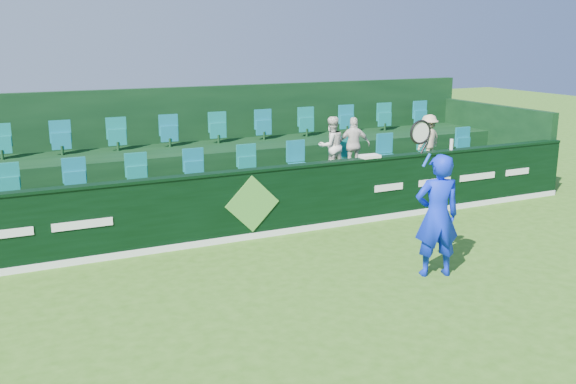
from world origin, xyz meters
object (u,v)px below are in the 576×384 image
spectator_left (331,146)px  towel (370,156)px  spectator_middle (354,145)px  tennis_player (437,215)px  drinks_bottle (451,144)px  spectator_right (428,140)px

spectator_left → towel: 1.16m
spectator_middle → towel: (-0.30, -1.12, -0.04)m
tennis_player → spectator_left: size_ratio=2.05×
spectator_left → drinks_bottle: 2.64m
tennis_player → drinks_bottle: bearing=47.6°
tennis_player → spectator_left: bearing=83.8°
spectator_right → towel: bearing=4.7°
spectator_left → towel: spectator_left is taller
drinks_bottle → tennis_player: bearing=-132.4°
towel → drinks_bottle: size_ratio=1.66×
spectator_left → towel: (0.28, -1.12, -0.06)m
tennis_player → spectator_middle: 4.38m
tennis_player → spectator_middle: size_ratio=2.13×
spectator_middle → drinks_bottle: 2.13m
spectator_right → drinks_bottle: spectator_right is taller
tennis_player → drinks_bottle: tennis_player is taller
spectator_right → drinks_bottle: (-0.25, -1.12, 0.07)m
tennis_player → spectator_right: tennis_player is taller
spectator_right → towel: (-2.36, -1.12, -0.02)m
spectator_right → towel: size_ratio=2.98×
tennis_player → spectator_left: 4.29m
towel → drinks_bottle: (2.12, 0.00, 0.09)m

